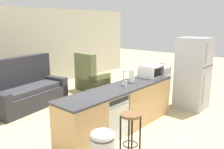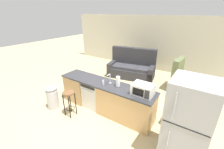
# 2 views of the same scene
# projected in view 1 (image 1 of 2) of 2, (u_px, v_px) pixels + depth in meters

# --- Properties ---
(ground_plane) EXTENTS (24.00, 24.00, 0.00)m
(ground_plane) POSITION_uv_depth(u_px,v_px,m) (116.00, 132.00, 4.73)
(ground_plane) COLOR tan
(wall_back) EXTENTS (10.00, 0.06, 2.60)m
(wall_back) POSITION_uv_depth(u_px,v_px,m) (19.00, 50.00, 7.35)
(wall_back) COLOR beige
(wall_back) RESTS_ON ground_plane
(kitchen_counter) EXTENTS (2.94, 0.66, 0.90)m
(kitchen_counter) POSITION_uv_depth(u_px,v_px,m) (123.00, 109.00, 4.81)
(kitchen_counter) COLOR tan
(kitchen_counter) RESTS_ON ground_plane
(dishwasher) EXTENTS (0.58, 0.61, 0.84)m
(dishwasher) POSITION_uv_depth(u_px,v_px,m) (107.00, 116.00, 4.45)
(dishwasher) COLOR silver
(dishwasher) RESTS_ON ground_plane
(stove_range) EXTENTS (0.76, 0.68, 0.90)m
(stove_range) POSITION_uv_depth(u_px,v_px,m) (154.00, 83.00, 6.71)
(stove_range) COLOR #B7B7BC
(stove_range) RESTS_ON ground_plane
(refrigerator) EXTENTS (0.72, 0.73, 1.78)m
(refrigerator) POSITION_uv_depth(u_px,v_px,m) (193.00, 73.00, 5.92)
(refrigerator) COLOR #A8AAB2
(refrigerator) RESTS_ON ground_plane
(microwave) EXTENTS (0.50, 0.37, 0.28)m
(microwave) POSITION_uv_depth(u_px,v_px,m) (152.00, 71.00, 5.45)
(microwave) COLOR white
(microwave) RESTS_ON kitchen_counter
(sink_faucet) EXTENTS (0.07, 0.18, 0.30)m
(sink_faucet) POSITION_uv_depth(u_px,v_px,m) (124.00, 79.00, 4.74)
(sink_faucet) COLOR silver
(sink_faucet) RESTS_ON kitchen_counter
(paper_towel_roll) EXTENTS (0.14, 0.14, 0.28)m
(paper_towel_roll) POSITION_uv_depth(u_px,v_px,m) (132.00, 76.00, 4.94)
(paper_towel_roll) COLOR #4C4C51
(paper_towel_roll) RESTS_ON kitchen_counter
(soap_bottle) EXTENTS (0.06, 0.06, 0.18)m
(soap_bottle) POSITION_uv_depth(u_px,v_px,m) (126.00, 84.00, 4.57)
(soap_bottle) COLOR silver
(soap_bottle) RESTS_ON kitchen_counter
(kettle) EXTENTS (0.21, 0.17, 0.19)m
(kettle) POSITION_uv_depth(u_px,v_px,m) (162.00, 64.00, 6.64)
(kettle) COLOR #B2B2B7
(kettle) RESTS_ON stove_range
(bar_stool) EXTENTS (0.32, 0.32, 0.74)m
(bar_stool) POSITION_uv_depth(u_px,v_px,m) (130.00, 126.00, 3.74)
(bar_stool) COLOR brown
(bar_stool) RESTS_ON ground_plane
(couch) EXTENTS (2.13, 1.26, 1.27)m
(couch) POSITION_uv_depth(u_px,v_px,m) (26.00, 91.00, 6.12)
(couch) COLOR #2D2D33
(couch) RESTS_ON ground_plane
(armchair) EXTENTS (0.86, 0.91, 1.20)m
(armchair) POSITION_uv_depth(u_px,v_px,m) (90.00, 79.00, 7.59)
(armchair) COLOR #667047
(armchair) RESTS_ON ground_plane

